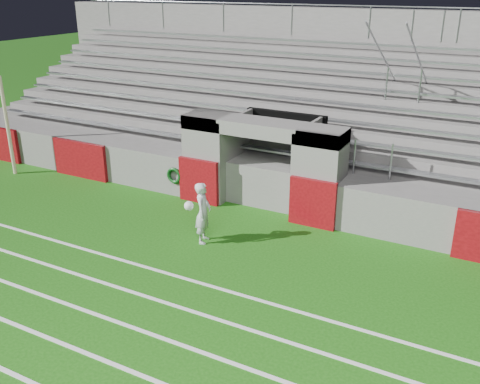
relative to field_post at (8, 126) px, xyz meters
The scene contains 5 objects.
ground 9.21m from the field_post, 13.53° to the right, with size 90.00×90.00×0.00m, color #18540E.
field_post is the anchor object (origin of this frame).
stadium_structure 10.57m from the field_post, 33.60° to the left, with size 26.00×8.48×5.42m.
goalkeeper_with_ball 8.63m from the field_post, ahead, with size 0.70×0.67×1.60m.
hose_coil 6.28m from the field_post, ahead, with size 0.52×0.15×0.55m.
Camera 1 is at (6.27, -9.63, 6.26)m, focal length 40.00 mm.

